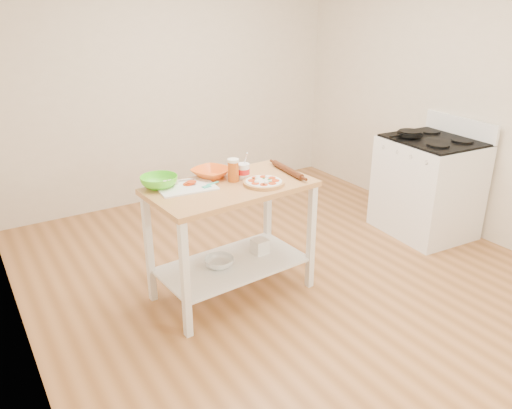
{
  "coord_description": "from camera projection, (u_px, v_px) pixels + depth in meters",
  "views": [
    {
      "loc": [
        -2.18,
        -2.94,
        2.13
      ],
      "look_at": [
        -0.36,
        -0.06,
        0.74
      ],
      "focal_mm": 35.0,
      "sensor_mm": 36.0,
      "label": 1
    }
  ],
  "objects": [
    {
      "name": "pizza",
      "position": [
        264.0,
        182.0,
        3.6
      ],
      "size": [
        0.3,
        0.3,
        0.05
      ],
      "rotation": [
        0.0,
        0.0,
        -0.04
      ],
      "color": "tan",
      "rests_on": "prep_island"
    },
    {
      "name": "orange_bowl",
      "position": [
        211.0,
        173.0,
        3.74
      ],
      "size": [
        0.36,
        0.36,
        0.07
      ],
      "primitive_type": "imported",
      "rotation": [
        0.0,
        0.0,
        0.38
      ],
      "color": "orange",
      "rests_on": "prep_island"
    },
    {
      "name": "room_shell",
      "position": [
        294.0,
        115.0,
        3.67
      ],
      "size": [
        4.04,
        4.54,
        2.74
      ],
      "color": "#AC713F",
      "rests_on": "ground"
    },
    {
      "name": "shelf_bin",
      "position": [
        260.0,
        246.0,
        3.98
      ],
      "size": [
        0.12,
        0.12,
        0.12
      ],
      "primitive_type": "cube",
      "rotation": [
        0.0,
        0.0,
        0.06
      ],
      "color": "white",
      "rests_on": "prep_island"
    },
    {
      "name": "cutting_board",
      "position": [
        185.0,
        186.0,
        3.54
      ],
      "size": [
        0.43,
        0.34,
        0.04
      ],
      "rotation": [
        0.0,
        0.0,
        -0.11
      ],
      "color": "white",
      "rests_on": "prep_island"
    },
    {
      "name": "prep_island",
      "position": [
        231.0,
        217.0,
        3.69
      ],
      "size": [
        1.23,
        0.72,
        0.9
      ],
      "rotation": [
        0.0,
        0.0,
        0.06
      ],
      "color": "tan",
      "rests_on": "ground"
    },
    {
      "name": "gas_stove",
      "position": [
        427.0,
        186.0,
        4.81
      ],
      "size": [
        0.77,
        0.88,
        1.11
      ],
      "rotation": [
        0.0,
        0.0,
        -0.07
      ],
      "color": "white",
      "rests_on": "ground"
    },
    {
      "name": "skillet",
      "position": [
        409.0,
        134.0,
        4.69
      ],
      "size": [
        0.38,
        0.24,
        0.03
      ],
      "rotation": [
        0.0,
        0.0,
        -0.03
      ],
      "color": "black",
      "rests_on": "gas_stove"
    },
    {
      "name": "green_bowl",
      "position": [
        159.0,
        182.0,
        3.54
      ],
      "size": [
        0.32,
        0.32,
        0.08
      ],
      "primitive_type": "imported",
      "rotation": [
        0.0,
        0.0,
        0.25
      ],
      "color": "#5AEA25",
      "rests_on": "prep_island"
    },
    {
      "name": "rolling_pin",
      "position": [
        288.0,
        170.0,
        3.84
      ],
      "size": [
        0.08,
        0.4,
        0.05
      ],
      "primitive_type": "cylinder",
      "rotation": [
        1.57,
        0.0,
        -0.08
      ],
      "color": "#552813",
      "rests_on": "prep_island"
    },
    {
      "name": "spatula",
      "position": [
        210.0,
        185.0,
        3.55
      ],
      "size": [
        0.15,
        0.07,
        0.01
      ],
      "rotation": [
        0.0,
        0.0,
        0.13
      ],
      "color": "#36C3A7",
      "rests_on": "cutting_board"
    },
    {
      "name": "knife",
      "position": [
        171.0,
        182.0,
        3.6
      ],
      "size": [
        0.27,
        0.07,
        0.01
      ],
      "rotation": [
        0.0,
        0.0,
        -0.23
      ],
      "color": "silver",
      "rests_on": "cutting_board"
    },
    {
      "name": "shelf_glass_bowl",
      "position": [
        219.0,
        262.0,
        3.77
      ],
      "size": [
        0.29,
        0.29,
        0.07
      ],
      "primitive_type": "imported",
      "rotation": [
        0.0,
        0.0,
        0.33
      ],
      "color": "silver",
      "rests_on": "prep_island"
    },
    {
      "name": "yogurt_tub",
      "position": [
        243.0,
        171.0,
        3.71
      ],
      "size": [
        0.1,
        0.1,
        0.2
      ],
      "color": "white",
      "rests_on": "prep_island"
    },
    {
      "name": "beer_pint",
      "position": [
        233.0,
        170.0,
        3.64
      ],
      "size": [
        0.08,
        0.08,
        0.17
      ],
      "color": "#BA5415",
      "rests_on": "prep_island"
    }
  ]
}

